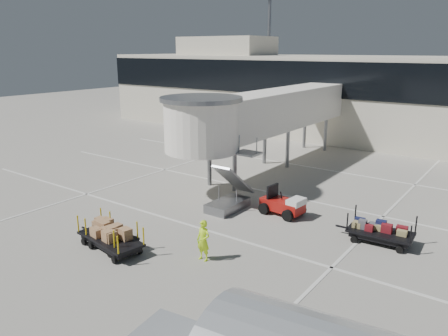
{
  "coord_description": "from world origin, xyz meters",
  "views": [
    {
      "loc": [
        11.95,
        -13.71,
        8.7
      ],
      "look_at": [
        -2.43,
        6.07,
        2.0
      ],
      "focal_mm": 35.0,
      "sensor_mm": 36.0,
      "label": 1
    }
  ],
  "objects": [
    {
      "name": "ground_worker",
      "position": [
        1.3,
        -0.53,
        0.89
      ],
      "size": [
        0.66,
        0.44,
        1.79
      ],
      "primitive_type": "imported",
      "rotation": [
        0.0,
        0.0,
        -0.02
      ],
      "color": "#A6D516",
      "rests_on": "ground"
    },
    {
      "name": "baggage_tug",
      "position": [
        1.5,
        6.13,
        0.56
      ],
      "size": [
        2.45,
        1.69,
        1.54
      ],
      "rotation": [
        0.0,
        0.0,
        -0.1
      ],
      "color": "maroon",
      "rests_on": "ground"
    },
    {
      "name": "belt_loader",
      "position": [
        -13.56,
        23.99,
        0.66
      ],
      "size": [
        3.78,
        2.16,
        1.72
      ],
      "rotation": [
        0.0,
        0.0,
        -0.24
      ],
      "color": "maroon",
      "rests_on": "ground"
    },
    {
      "name": "ground",
      "position": [
        0.0,
        0.0,
        0.0
      ],
      "size": [
        140.0,
        140.0,
        0.0
      ],
      "primitive_type": "plane",
      "color": "#A5A194",
      "rests_on": "ground"
    },
    {
      "name": "suitcase_cart",
      "position": [
        6.78,
        5.56,
        0.5
      ],
      "size": [
        3.58,
        1.61,
        1.39
      ],
      "rotation": [
        0.0,
        0.0,
        0.06
      ],
      "color": "black",
      "rests_on": "ground"
    },
    {
      "name": "jet_bridge",
      "position": [
        -3.97,
        12.26,
        4.28
      ],
      "size": [
        5.7,
        20.4,
        6.03
      ],
      "color": "white",
      "rests_on": "ground"
    },
    {
      "name": "lane_markings",
      "position": [
        -0.67,
        9.33,
        0.01
      ],
      "size": [
        40.0,
        30.0,
        0.02
      ],
      "color": "silver",
      "rests_on": "ground"
    },
    {
      "name": "terminal",
      "position": [
        -0.35,
        29.94,
        4.11
      ],
      "size": [
        64.0,
        12.11,
        15.2
      ],
      "color": "beige",
      "rests_on": "ground"
    },
    {
      "name": "box_cart_near",
      "position": [
        -3.1,
        -2.03,
        0.53
      ],
      "size": [
        3.47,
        1.55,
        1.35
      ],
      "rotation": [
        0.0,
        0.0,
        -0.06
      ],
      "color": "black",
      "rests_on": "ground"
    },
    {
      "name": "box_cart_far",
      "position": [
        -2.46,
        -2.2,
        0.53
      ],
      "size": [
        3.52,
        1.81,
        1.35
      ],
      "rotation": [
        0.0,
        0.0,
        -0.16
      ],
      "color": "black",
      "rests_on": "ground"
    }
  ]
}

